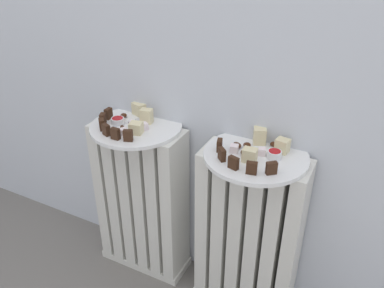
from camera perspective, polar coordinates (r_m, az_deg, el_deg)
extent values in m
cube|color=silver|center=(1.65, -6.65, -15.97)|extent=(0.34, 0.13, 0.03)
cube|color=silver|center=(1.53, -11.76, -6.13)|extent=(0.04, 0.13, 0.57)
cube|color=silver|center=(1.50, -10.04, -6.73)|extent=(0.04, 0.13, 0.57)
cube|color=silver|center=(1.47, -8.24, -7.35)|extent=(0.04, 0.13, 0.57)
cube|color=silver|center=(1.44, -6.37, -7.99)|extent=(0.04, 0.13, 0.57)
cube|color=silver|center=(1.42, -4.43, -8.64)|extent=(0.04, 0.13, 0.57)
cube|color=silver|center=(1.40, -2.41, -9.31)|extent=(0.04, 0.13, 0.57)
cube|color=silver|center=(1.35, 2.51, -10.87)|extent=(0.04, 0.13, 0.57)
cube|color=silver|center=(1.33, 4.76, -11.55)|extent=(0.04, 0.13, 0.57)
cube|color=silver|center=(1.32, 7.07, -12.23)|extent=(0.04, 0.13, 0.57)
cube|color=silver|center=(1.31, 9.44, -12.91)|extent=(0.04, 0.13, 0.57)
cube|color=silver|center=(1.30, 11.86, -13.57)|extent=(0.04, 0.13, 0.57)
cube|color=silver|center=(1.29, 14.32, -14.22)|extent=(0.04, 0.13, 0.57)
cylinder|color=white|center=(1.31, -8.11, 2.54)|extent=(0.30, 0.30, 0.01)
cylinder|color=white|center=(1.14, 9.26, -1.68)|extent=(0.30, 0.30, 0.01)
cube|color=#382114|center=(1.35, -12.07, 4.34)|extent=(0.02, 0.03, 0.04)
cube|color=#382114|center=(1.32, -12.86, 3.59)|extent=(0.03, 0.03, 0.04)
cube|color=#382114|center=(1.28, -12.99, 2.78)|extent=(0.03, 0.03, 0.04)
cube|color=#382114|center=(1.25, -12.40, 2.03)|extent=(0.03, 0.02, 0.04)
cube|color=#382114|center=(1.22, -11.10, 1.47)|extent=(0.03, 0.02, 0.04)
cube|color=#382114|center=(1.20, -9.30, 1.22)|extent=(0.03, 0.02, 0.04)
cube|color=beige|center=(1.24, -8.13, 2.31)|extent=(0.05, 0.04, 0.04)
cube|color=beige|center=(1.36, -7.72, 5.07)|extent=(0.05, 0.05, 0.04)
cube|color=beige|center=(1.30, -6.65, 4.07)|extent=(0.04, 0.03, 0.05)
cube|color=white|center=(1.29, -8.72, 2.99)|extent=(0.02, 0.02, 0.02)
cube|color=white|center=(1.26, -7.02, 2.56)|extent=(0.03, 0.03, 0.02)
cube|color=white|center=(1.24, -9.98, 1.79)|extent=(0.03, 0.03, 0.02)
ellipsoid|color=#3D1E0F|center=(1.27, -10.08, 2.31)|extent=(0.03, 0.03, 0.02)
ellipsoid|color=#3D1E0F|center=(1.34, -6.55, 4.16)|extent=(0.03, 0.03, 0.02)
ellipsoid|color=#3D1E0F|center=(1.36, -9.92, 4.12)|extent=(0.03, 0.03, 0.02)
ellipsoid|color=#3D1E0F|center=(1.37, -6.04, 4.70)|extent=(0.02, 0.03, 0.02)
cylinder|color=white|center=(1.32, -10.77, 3.35)|extent=(0.04, 0.04, 0.02)
cylinder|color=#B21419|center=(1.32, -10.79, 3.55)|extent=(0.04, 0.04, 0.01)
cube|color=#382114|center=(1.14, 4.02, -0.18)|extent=(0.02, 0.03, 0.04)
cube|color=#382114|center=(1.09, 4.38, -1.52)|extent=(0.03, 0.03, 0.04)
cube|color=#382114|center=(1.06, 6.05, -2.74)|extent=(0.03, 0.02, 0.04)
cube|color=#382114|center=(1.04, 8.68, -3.47)|extent=(0.03, 0.02, 0.04)
cube|color=#382114|center=(1.05, 11.50, -3.45)|extent=(0.03, 0.03, 0.04)
cube|color=beige|center=(1.19, 9.83, 1.19)|extent=(0.05, 0.05, 0.05)
cube|color=beige|center=(1.15, 13.01, -0.24)|extent=(0.04, 0.04, 0.04)
cube|color=beige|center=(1.09, 8.39, -1.63)|extent=(0.04, 0.03, 0.04)
cube|color=white|center=(1.13, 6.15, -0.68)|extent=(0.03, 0.03, 0.02)
cube|color=white|center=(1.13, 10.13, -1.11)|extent=(0.03, 0.03, 0.02)
ellipsoid|color=#3D1E0F|center=(1.18, 11.88, -0.05)|extent=(0.03, 0.02, 0.01)
ellipsoid|color=#3D1E0F|center=(1.16, 6.61, -0.14)|extent=(0.03, 0.03, 0.02)
ellipsoid|color=#3D1E0F|center=(1.12, 7.50, -1.28)|extent=(0.03, 0.03, 0.02)
ellipsoid|color=#3D1E0F|center=(1.17, 8.01, -0.13)|extent=(0.03, 0.02, 0.01)
cylinder|color=white|center=(1.12, 11.90, -1.53)|extent=(0.04, 0.04, 0.02)
cylinder|color=#B21419|center=(1.12, 11.93, -1.26)|extent=(0.03, 0.03, 0.01)
cube|color=silver|center=(1.31, -9.94, 2.91)|extent=(0.04, 0.06, 0.00)
cube|color=silver|center=(1.33, -7.72, 3.53)|extent=(0.03, 0.03, 0.00)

